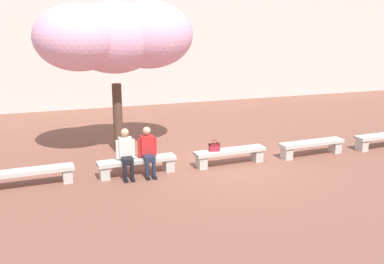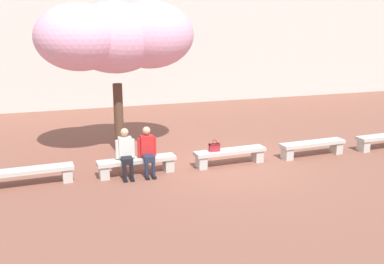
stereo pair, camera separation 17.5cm
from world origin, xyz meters
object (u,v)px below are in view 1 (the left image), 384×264
stone_bench_west_end (31,175)px  person_seated_left (126,151)px  stone_bench_near_east (312,146)px  person_seated_right (148,149)px  stone_bench_center (230,154)px  cherry_tree_main (115,37)px  stone_bench_east_end (384,138)px  handbag (214,147)px  stone_bench_near_west (137,164)px

stone_bench_west_end → person_seated_left: 2.42m
stone_bench_near_east → person_seated_left: 5.67m
person_seated_right → stone_bench_center: bearing=1.3°
stone_bench_west_end → stone_bench_center: size_ratio=1.00×
person_seated_right → cherry_tree_main: 3.65m
person_seated_left → stone_bench_east_end: bearing=0.4°
stone_bench_east_end → person_seated_left: 8.34m
stone_bench_west_end → stone_bench_center: 5.36m
stone_bench_near_east → stone_bench_east_end: 2.68m
stone_bench_near_east → cherry_tree_main: size_ratio=0.45×
person_seated_left → handbag: (2.49, 0.04, -0.12)m
stone_bench_east_end → person_seated_right: bearing=-179.6°
person_seated_left → person_seated_right: size_ratio=1.00×
stone_bench_near_west → cherry_tree_main: bearing=92.4°
person_seated_right → handbag: size_ratio=3.81×
stone_bench_east_end → stone_bench_near_east: bearing=180.0°
stone_bench_center → handbag: (-0.48, -0.01, 0.27)m
person_seated_left → stone_bench_west_end: bearing=178.7°
handbag → cherry_tree_main: 4.35m
stone_bench_east_end → cherry_tree_main: size_ratio=0.45×
stone_bench_center → stone_bench_east_end: 5.36m
handbag → stone_bench_near_west: bearing=179.6°
stone_bench_center → stone_bench_near_east: same height
stone_bench_center → stone_bench_near_east: size_ratio=1.00×
stone_bench_center → person_seated_left: 3.00m
stone_bench_near_west → person_seated_right: bearing=-10.5°
stone_bench_west_end → stone_bench_near_east: bearing=0.0°
stone_bench_near_west → stone_bench_center: bearing=0.0°
person_seated_left → cherry_tree_main: (0.20, 2.29, 2.82)m
stone_bench_west_end → cherry_tree_main: 4.69m
stone_bench_near_west → cherry_tree_main: cherry_tree_main is taller
stone_bench_near_west → stone_bench_east_end: 8.04m
person_seated_right → cherry_tree_main: (-0.38, 2.29, 2.82)m
stone_bench_west_end → person_seated_left: size_ratio=1.64×
stone_bench_near_west → handbag: handbag is taller
stone_bench_near_east → person_seated_right: bearing=-179.4°
stone_bench_near_east → cherry_tree_main: 6.71m
stone_bench_west_end → stone_bench_center: same height
stone_bench_east_end → handbag: bearing=-179.9°
stone_bench_near_west → person_seated_right: (0.29, -0.05, 0.39)m
person_seated_left → cherry_tree_main: bearing=85.0°
stone_bench_east_end → cherry_tree_main: (-8.13, 2.24, 3.21)m
stone_bench_west_end → stone_bench_near_west: size_ratio=1.00×
person_seated_right → person_seated_left: bearing=-180.0°
stone_bench_center → stone_bench_near_east: bearing=0.0°
stone_bench_near_east → cherry_tree_main: (-5.45, 2.24, 3.21)m
stone_bench_near_east → person_seated_right: 5.09m
person_seated_left → person_seated_right: bearing=0.0°
stone_bench_west_end → person_seated_right: size_ratio=1.64×
handbag → person_seated_right: bearing=-178.8°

